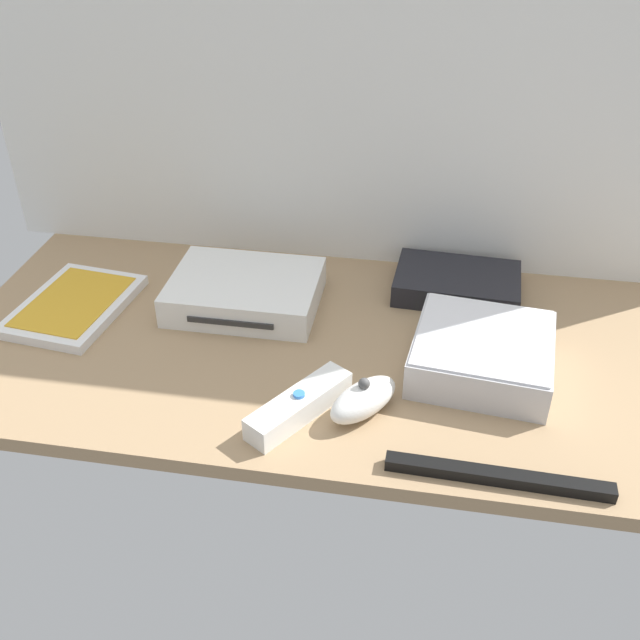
# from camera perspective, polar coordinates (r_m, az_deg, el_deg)

# --- Properties ---
(ground_plane) EXTENTS (1.00, 0.48, 0.02)m
(ground_plane) POSITION_cam_1_polar(r_m,az_deg,el_deg) (0.99, 0.00, -2.38)
(ground_plane) COLOR #9E7F5B
(ground_plane) RESTS_ON ground
(back_wall) EXTENTS (1.10, 0.01, 0.64)m
(back_wall) POSITION_cam_1_polar(r_m,az_deg,el_deg) (1.07, 2.37, 20.04)
(back_wall) COLOR white
(back_wall) RESTS_ON ground
(game_console) EXTENTS (0.21, 0.17, 0.04)m
(game_console) POSITION_cam_1_polar(r_m,az_deg,el_deg) (1.06, -5.83, 2.21)
(game_console) COLOR white
(game_console) RESTS_ON ground_plane
(mini_computer) EXTENTS (0.19, 0.19, 0.05)m
(mini_computer) POSITION_cam_1_polar(r_m,az_deg,el_deg) (0.95, 12.45, -2.52)
(mini_computer) COLOR silver
(mini_computer) RESTS_ON ground_plane
(game_case) EXTENTS (0.16, 0.20, 0.02)m
(game_case) POSITION_cam_1_polar(r_m,az_deg,el_deg) (1.11, -18.50, 1.09)
(game_case) COLOR white
(game_case) RESTS_ON ground_plane
(network_router) EXTENTS (0.19, 0.13, 0.03)m
(network_router) POSITION_cam_1_polar(r_m,az_deg,el_deg) (1.11, 10.56, 2.80)
(network_router) COLOR black
(network_router) RESTS_ON ground_plane
(remote_wand) EXTENTS (0.11, 0.14, 0.03)m
(remote_wand) POSITION_cam_1_polar(r_m,az_deg,el_deg) (0.87, -1.70, -6.62)
(remote_wand) COLOR white
(remote_wand) RESTS_ON ground_plane
(remote_nunchuk) EXTENTS (0.10, 0.11, 0.05)m
(remote_nunchuk) POSITION_cam_1_polar(r_m,az_deg,el_deg) (0.87, 3.38, -6.15)
(remote_nunchuk) COLOR white
(remote_nunchuk) RESTS_ON ground_plane
(sensor_bar) EXTENTS (0.24, 0.03, 0.01)m
(sensor_bar) POSITION_cam_1_polar(r_m,az_deg,el_deg) (0.82, 13.62, -11.70)
(sensor_bar) COLOR black
(sensor_bar) RESTS_ON ground_plane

